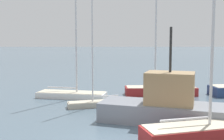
{
  "coord_description": "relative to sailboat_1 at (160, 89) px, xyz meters",
  "views": [
    {
      "loc": [
        -0.65,
        -11.3,
        4.34
      ],
      "look_at": [
        0.0,
        11.36,
        2.1
      ],
      "focal_mm": 44.07,
      "sensor_mm": 36.0,
      "label": 1
    }
  ],
  "objects": [
    {
      "name": "sailboat_1",
      "position": [
        0.0,
        0.0,
        0.0
      ],
      "size": [
        5.87,
        1.68,
        11.09
      ],
      "rotation": [
        0.0,
        0.0,
        3.14
      ],
      "color": "maroon",
      "rests_on": "ground_plane"
    },
    {
      "name": "sailboat_4",
      "position": [
        -0.39,
        -10.8,
        -0.05
      ],
      "size": [
        5.58,
        2.75,
        9.21
      ],
      "rotation": [
        0.0,
        0.0,
        0.23
      ],
      "color": "maroon",
      "rests_on": "ground_plane"
    },
    {
      "name": "sailboat_5",
      "position": [
        -7.27,
        -1.01,
        -0.07
      ],
      "size": [
        5.67,
        2.8,
        10.48
      ],
      "rotation": [
        0.0,
        0.0,
        -0.23
      ],
      "color": "white",
      "rests_on": "ground_plane"
    },
    {
      "name": "sailboat_6",
      "position": [
        -5.18,
        -4.09,
        -0.14
      ],
      "size": [
        4.14,
        1.83,
        7.84
      ],
      "rotation": [
        0.0,
        0.0,
        3.37
      ],
      "color": "#BCB29E",
      "rests_on": "ground_plane"
    },
    {
      "name": "fishing_boat_1",
      "position": [
        -1.39,
        -7.97,
        0.45
      ],
      "size": [
        7.27,
        4.59,
        5.18
      ],
      "rotation": [
        0.0,
        0.0,
        -0.35
      ],
      "color": "gray",
      "rests_on": "ground_plane"
    }
  ]
}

